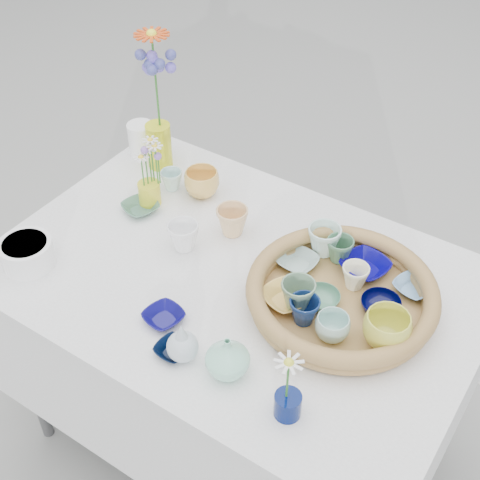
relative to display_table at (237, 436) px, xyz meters
The scene contains 34 objects.
ground 0.00m from the display_table, ahead, with size 80.00×80.00×0.00m, color #A5A5A1.
display_table is the anchor object (origin of this frame).
wicker_tray 0.85m from the display_table, 10.12° to the left, with size 0.47×0.47×0.08m, color brown, non-canonical shape.
tray_ceramic_0 0.86m from the display_table, 32.79° to the left, with size 0.12×0.12×0.03m, color #060170.
tray_ceramic_1 0.88m from the display_table, 11.53° to the left, with size 0.10×0.10×0.03m, color black.
tray_ceramic_2 0.93m from the display_table, ahead, with size 0.11×0.11×0.09m, color #CBCC44.
tray_ceramic_3 0.83m from the display_table, ahead, with size 0.09×0.09×0.03m, color #548D6F.
tray_ceramic_4 0.85m from the display_table, ahead, with size 0.09×0.09×0.08m, color gray.
tray_ceramic_5 0.81m from the display_table, 38.99° to the left, with size 0.10×0.10×0.02m, color #98B6B1.
tray_ceramic_6 0.86m from the display_table, 49.52° to the left, with size 0.09×0.09×0.08m, color silver.
tray_ceramic_7 0.87m from the display_table, 22.12° to the left, with size 0.07×0.07×0.06m, color white.
tray_ceramic_8 0.91m from the display_table, 23.66° to the left, with size 0.09×0.09×0.02m, color #719FCE.
tray_ceramic_9 0.85m from the display_table, 13.97° to the right, with size 0.07×0.07×0.07m, color navy.
tray_ceramic_10 0.82m from the display_table, ahead, with size 0.12×0.12×0.03m, color #DFB051.
tray_ceramic_11 0.88m from the display_table, 11.79° to the right, with size 0.08×0.08×0.06m, color #A3D0C6.
tray_ceramic_12 0.86m from the display_table, 41.49° to the left, with size 0.07×0.07×0.07m, color #487756.
loose_ceramic_0 0.88m from the display_table, 140.10° to the left, with size 0.10×0.10×0.08m, color #E7B453.
loose_ceramic_1 0.82m from the display_table, 127.17° to the left, with size 0.09×0.09×0.08m, color #E7B97F.
loose_ceramic_2 0.87m from the display_table, 169.94° to the left, with size 0.10×0.10×0.02m, color #497661.
loose_ceramic_3 0.82m from the display_table, behind, with size 0.09×0.09×0.08m, color white.
loose_ceramic_4 0.81m from the display_table, 103.86° to the right, with size 0.09×0.09×0.02m, color #0C0954.
loose_ceramic_5 0.90m from the display_table, 151.07° to the left, with size 0.07×0.07×0.06m, color silver.
loose_ceramic_6 0.83m from the display_table, 85.24° to the right, with size 0.08×0.08×0.02m, color black.
fluted_bowl 0.97m from the display_table, 150.74° to the right, with size 0.14×0.14×0.07m, color white, non-canonical shape.
bud_vase_paleblue 0.87m from the display_table, 80.08° to the right, with size 0.07×0.07×0.11m, color #B2C0C9, non-canonical shape.
bud_vase_seafoam 0.88m from the display_table, 59.48° to the right, with size 0.10×0.10×0.11m, color #95DFBF.
bud_vase_cobalt 0.91m from the display_table, 41.71° to the right, with size 0.06×0.06×0.06m, color #02104A.
single_daisy 0.98m from the display_table, 42.20° to the right, with size 0.07×0.07×0.13m, color white, non-canonical shape.
tall_vase_yellow 1.00m from the display_table, 149.33° to the left, with size 0.08×0.08×0.15m, color yellow.
gerbera 1.19m from the display_table, 148.36° to the left, with size 0.12×0.12×0.31m, color #D64614, non-canonical shape.
hydrangea 1.15m from the display_table, 148.52° to the left, with size 0.08×0.08×0.28m, color #424797, non-canonical shape.
white_pitcher 1.04m from the display_table, 152.20° to the left, with size 0.12×0.08×0.11m, color white, non-canonical shape.
daisy_cup 0.89m from the display_table, 163.52° to the left, with size 0.07×0.07×0.07m, color yellow.
daisy_posy 0.99m from the display_table, 162.31° to the left, with size 0.08×0.08×0.14m, color white, non-canonical shape.
Camera 1 is at (0.70, -1.04, 1.99)m, focal length 50.00 mm.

